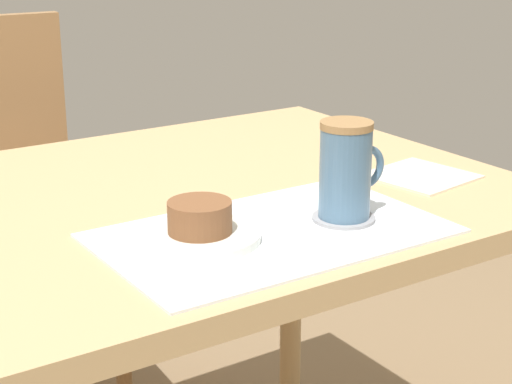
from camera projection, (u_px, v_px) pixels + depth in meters
dining_table at (152, 249)px, 1.34m from camera, size 1.15×0.80×0.75m
wooden_chair at (3, 214)px, 1.96m from camera, size 0.45×0.45×0.94m
placemat at (272, 233)px, 1.17m from camera, size 0.47×0.29×0.00m
pastry_plate at (200, 236)px, 1.13m from camera, size 0.16×0.16×0.01m
pastry at (200, 217)px, 1.12m from camera, size 0.09×0.09×0.04m
coffee_coaster at (344, 218)px, 1.21m from camera, size 0.09×0.09×0.00m
coffee_mug at (346, 170)px, 1.19m from camera, size 0.11×0.07×0.14m
paper_napkin at (420, 176)px, 1.42m from camera, size 0.17×0.17×0.00m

